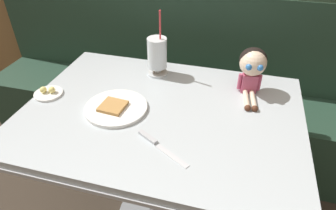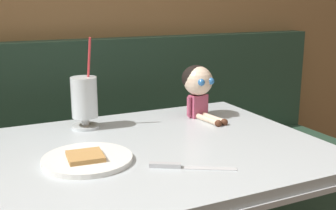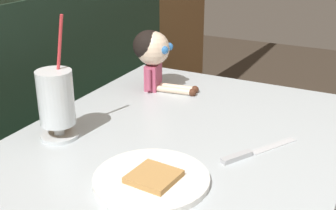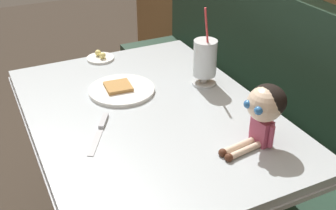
% 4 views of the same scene
% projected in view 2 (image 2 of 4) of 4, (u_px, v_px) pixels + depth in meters
% --- Properties ---
extents(booth_bench, '(2.60, 0.48, 1.00)m').
position_uv_depth(booth_bench, '(91.00, 191.00, 1.93)').
color(booth_bench, '#233D2D').
rests_on(booth_bench, ground).
extents(diner_table, '(1.11, 0.81, 0.74)m').
position_uv_depth(diner_table, '(143.00, 207.00, 1.33)').
color(diner_table, '#B2BCC1').
rests_on(diner_table, ground).
extents(toast_plate, '(0.25, 0.25, 0.03)m').
position_uv_depth(toast_plate, '(87.00, 159.00, 1.17)').
color(toast_plate, white).
rests_on(toast_plate, diner_table).
extents(milkshake_glass, '(0.10, 0.10, 0.32)m').
position_uv_depth(milkshake_glass, '(84.00, 100.00, 1.45)').
color(milkshake_glass, silver).
rests_on(milkshake_glass, diner_table).
extents(butter_knife, '(0.21, 0.13, 0.01)m').
position_uv_depth(butter_knife, '(177.00, 166.00, 1.13)').
color(butter_knife, silver).
rests_on(butter_knife, diner_table).
extents(seated_doll, '(0.13, 0.22, 0.20)m').
position_uv_depth(seated_doll, '(198.00, 84.00, 1.59)').
color(seated_doll, '#B74C6B').
rests_on(seated_doll, diner_table).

